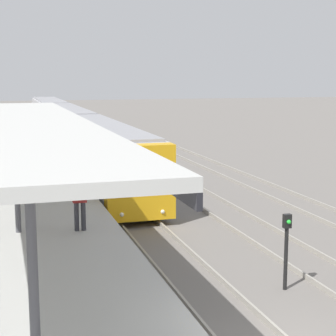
# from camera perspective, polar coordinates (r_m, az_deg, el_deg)

# --- Properties ---
(platform_canopy) EXTENTS (4.00, 19.94, 3.27)m
(platform_canopy) POSITION_cam_1_polar(r_m,az_deg,el_deg) (16.42, -15.23, 4.30)
(platform_canopy) COLOR beige
(platform_canopy) RESTS_ON station_platform
(person_on_platform) EXTENTS (0.40, 0.40, 1.66)m
(person_on_platform) POSITION_cam_1_polar(r_m,az_deg,el_deg) (16.50, -8.96, -3.03)
(person_on_platform) COLOR #2D2D33
(person_on_platform) RESTS_ON station_platform
(train_near) EXTENTS (2.57, 45.45, 3.16)m
(train_near) POSITION_cam_1_polar(r_m,az_deg,el_deg) (42.44, -10.16, 4.16)
(train_near) COLOR gold
(train_near) RESTS_ON ground_plane
(signal_post_near) EXTENTS (0.20, 0.21, 2.02)m
(signal_post_near) POSITION_cam_1_polar(r_m,az_deg,el_deg) (14.85, 11.94, -7.52)
(signal_post_near) COLOR black
(signal_post_near) RESTS_ON ground_plane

